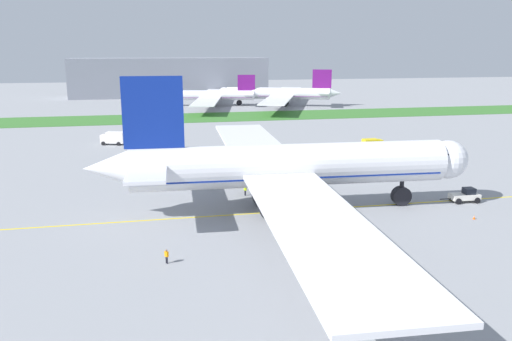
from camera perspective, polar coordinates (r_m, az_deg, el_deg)
The scene contains 14 objects.
ground_plane at distance 76.37m, azimuth 5.74°, elevation -3.94°, with size 600.00×600.00×0.00m, color gray.
apron_taxi_line at distance 74.83m, azimuth 6.13°, elevation -4.31°, with size 280.00×0.36×0.01m, color yellow.
grass_median_strip at distance 174.73m, azimuth -4.35°, elevation 5.90°, with size 320.00×24.00×0.10m, color #38722D.
airliner_foreground at distance 72.39m, azimuth 3.22°, elevation 0.45°, with size 54.59×85.80×19.10m.
pushback_tug at distance 83.97m, azimuth 22.07°, elevation -2.58°, with size 6.15×2.52×2.16m.
ground_crew_wingwalker_port at distance 57.04m, azimuth -9.83°, elevation -9.16°, with size 0.46×0.47×1.61m.
ground_crew_marshaller_front at distance 81.13m, azimuth -1.20°, elevation -2.08°, with size 0.44×0.53×1.70m.
traffic_cone_near_nose at distance 76.31m, azimuth 22.91°, elevation -4.76°, with size 0.36×0.36×0.58m.
service_truck_baggage_loader at distance 119.70m, azimuth 12.70°, elevation 2.86°, with size 4.51×2.51×2.66m.
service_truck_fuel_bowser at distance 105.34m, azimuth -7.78°, elevation 1.62°, with size 6.50×4.75×2.53m.
service_truck_catering_van at distance 128.48m, azimuth -15.47°, elevation 3.49°, with size 5.99×3.69×3.10m.
parked_airliner_far_right at distance 208.47m, azimuth -5.31°, elevation 8.23°, with size 44.43×73.00×12.29m.
parked_airliner_far_outer at distance 207.75m, azimuth 2.65°, elevation 8.46°, with size 46.67×76.72×14.44m.
terminal_building at distance 252.98m, azimuth -9.44°, elevation 10.10°, with size 91.36×20.00×18.00m, color gray.
Camera 1 is at (-22.20, -69.48, 22.63)m, focal length 36.30 mm.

